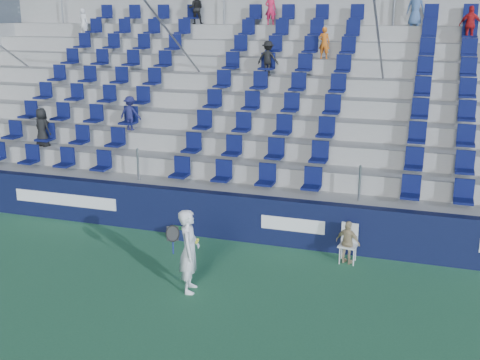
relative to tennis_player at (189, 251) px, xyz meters
The scene contains 7 objects.
ground 0.90m from the tennis_player, 87.85° to the right, with size 70.00×70.00×0.00m, color #32754B.
sponsor_wall 3.12m from the tennis_player, 89.93° to the left, with size 24.00×0.32×1.20m.
grandstand 8.29m from the tennis_player, 90.00° to the left, with size 24.00×8.17×6.63m.
tennis_player is the anchor object (origin of this frame).
line_judge_chair 3.94m from the tennis_player, 41.58° to the left, with size 0.45×0.46×0.92m.
line_judge 3.85m from the tennis_player, 39.95° to the left, with size 0.61×0.25×1.03m, color tan.
ball_bin 3.16m from the tennis_player, 118.21° to the left, with size 0.54×0.37×0.29m.
Camera 1 is at (4.62, -10.63, 5.71)m, focal length 45.00 mm.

